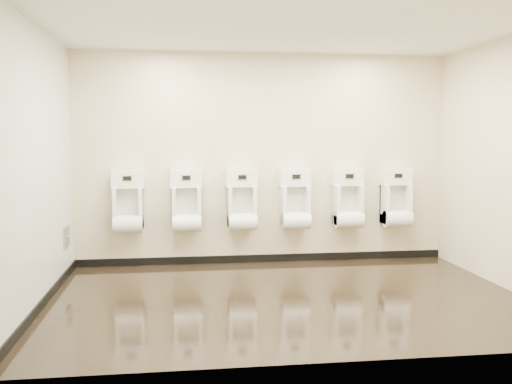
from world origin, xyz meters
TOP-DOWN VIEW (x-y plane):
  - ground at (0.00, 0.00)m, footprint 5.00×3.50m
  - ceiling at (0.00, 0.00)m, footprint 5.00×3.50m
  - back_wall at (0.00, 1.75)m, footprint 5.00×0.02m
  - front_wall at (0.00, -1.75)m, footprint 5.00×0.02m
  - left_wall at (-2.50, 0.00)m, footprint 0.02×3.50m
  - tile_overlay_left at (-2.50, 0.00)m, footprint 0.01×3.50m
  - skirting_back at (0.00, 1.74)m, footprint 5.00×0.02m
  - skirting_left at (-2.49, 0.00)m, footprint 0.02×3.50m
  - access_panel at (-2.48, 1.20)m, footprint 0.04×0.25m
  - urinal_0 at (-1.78, 1.61)m, footprint 0.42×0.32m
  - urinal_1 at (-1.04, 1.61)m, footprint 0.42×0.32m
  - urinal_2 at (-0.31, 1.61)m, footprint 0.42×0.32m
  - urinal_3 at (0.41, 1.61)m, footprint 0.42×0.32m
  - urinal_4 at (1.13, 1.61)m, footprint 0.42×0.32m
  - urinal_5 at (1.81, 1.61)m, footprint 0.42×0.32m

SIDE VIEW (x-z plane):
  - ground at x=0.00m, z-range 0.00..0.00m
  - skirting_back at x=0.00m, z-range 0.00..0.10m
  - skirting_left at x=-2.49m, z-range 0.00..0.10m
  - access_panel at x=-2.48m, z-range 0.38..0.62m
  - urinal_0 at x=-1.78m, z-range 0.42..1.21m
  - urinal_1 at x=-1.04m, z-range 0.42..1.21m
  - urinal_2 at x=-0.31m, z-range 0.42..1.21m
  - urinal_3 at x=0.41m, z-range 0.42..1.21m
  - urinal_4 at x=1.13m, z-range 0.42..1.21m
  - urinal_5 at x=1.81m, z-range 0.42..1.21m
  - back_wall at x=0.00m, z-range 0.00..2.80m
  - front_wall at x=0.00m, z-range 0.00..2.80m
  - left_wall at x=-2.50m, z-range 0.00..2.80m
  - tile_overlay_left at x=-2.50m, z-range 0.00..2.80m
  - ceiling at x=0.00m, z-range 2.80..2.80m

